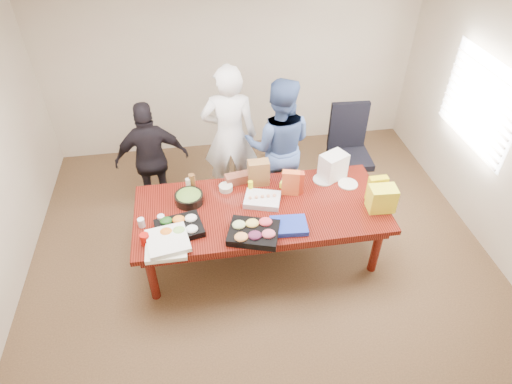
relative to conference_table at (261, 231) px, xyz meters
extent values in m
cube|color=#47301E|center=(0.00, 0.00, -0.39)|extent=(5.50, 5.00, 0.02)
cube|color=white|center=(0.00, 0.00, 2.33)|extent=(5.50, 5.00, 0.02)
cube|color=beige|center=(0.00, 2.50, 0.98)|extent=(5.50, 0.04, 2.70)
cube|color=beige|center=(2.75, 0.00, 0.98)|extent=(0.04, 5.00, 2.70)
cube|color=white|center=(2.72, 0.60, 1.12)|extent=(0.03, 1.40, 1.10)
cube|color=beige|center=(2.68, 0.60, 1.12)|extent=(0.04, 1.36, 1.00)
cube|color=#4C1C0F|center=(0.00, 0.00, 0.00)|extent=(2.80, 1.20, 0.75)
cube|color=black|center=(1.40, 1.02, 0.23)|extent=(0.65, 0.65, 1.21)
imported|color=white|center=(-0.21, 1.16, 0.60)|extent=(0.76, 0.55, 1.95)
imported|color=#3F5990|center=(0.39, 0.95, 0.53)|extent=(1.02, 0.88, 1.81)
imported|color=black|center=(-1.22, 1.09, 0.41)|extent=(0.95, 0.46, 1.57)
cube|color=black|center=(-0.91, -0.23, 0.41)|extent=(0.54, 0.46, 0.07)
cube|color=black|center=(-0.15, -0.42, 0.41)|extent=(0.61, 0.54, 0.08)
cube|color=white|center=(0.03, 0.09, 0.41)|extent=(0.46, 0.40, 0.07)
cylinder|color=black|center=(-0.78, 0.22, 0.43)|extent=(0.39, 0.39, 0.10)
cube|color=#1A31A4|center=(0.24, -0.36, 0.40)|extent=(0.40, 0.31, 0.06)
cube|color=#BF3B1F|center=(0.43, 0.20, 0.52)|extent=(0.20, 0.10, 0.28)
cube|color=yellow|center=(1.30, -0.07, 0.53)|extent=(0.21, 0.08, 0.31)
cube|color=orange|center=(0.37, 0.19, 0.53)|extent=(0.21, 0.14, 0.31)
cylinder|color=white|center=(0.13, 0.43, 0.45)|extent=(0.10, 0.10, 0.15)
cylinder|color=#EAF00F|center=(-0.08, 0.28, 0.46)|extent=(0.07, 0.07, 0.16)
cylinder|color=brown|center=(-0.74, 0.43, 0.49)|extent=(0.09, 0.09, 0.22)
cylinder|color=beige|center=(-0.78, 0.42, 0.46)|extent=(0.06, 0.06, 0.18)
cube|color=yellow|center=(0.40, 0.29, 0.41)|extent=(0.26, 0.24, 0.07)
cube|color=brown|center=(-0.20, 0.49, 0.43)|extent=(0.31, 0.17, 0.12)
cube|color=olive|center=(0.04, 0.43, 0.53)|extent=(0.24, 0.14, 0.32)
cylinder|color=#B21007|center=(-1.25, -0.36, 0.44)|extent=(0.10, 0.10, 0.12)
cylinder|color=white|center=(-1.30, -0.10, 0.43)|extent=(0.08, 0.08, 0.10)
cylinder|color=silver|center=(-1.09, -0.08, 0.43)|extent=(0.10, 0.10, 0.10)
cube|color=white|center=(-1.04, -0.45, 0.40)|extent=(0.41, 0.41, 0.05)
cube|color=white|center=(-1.02, -0.42, 0.45)|extent=(0.47, 0.47, 0.05)
cylinder|color=silver|center=(1.09, 0.24, 0.38)|extent=(0.25, 0.25, 0.01)
cylinder|color=silver|center=(0.82, 0.37, 0.38)|extent=(0.26, 0.26, 0.02)
cylinder|color=silver|center=(0.38, 0.35, 0.41)|extent=(0.17, 0.17, 0.06)
cylinder|color=beige|center=(-0.35, 0.37, 0.41)|extent=(0.16, 0.16, 0.06)
cube|color=white|center=(0.94, 0.42, 0.54)|extent=(0.37, 0.33, 0.32)
cube|color=#FCF52B|center=(1.30, -0.22, 0.52)|extent=(0.30, 0.22, 0.29)
camera|label=1|loc=(-0.63, -3.59, 3.62)|focal=30.70mm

